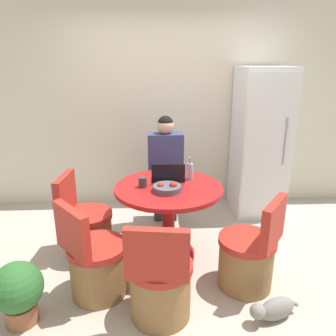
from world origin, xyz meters
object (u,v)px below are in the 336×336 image
object	(u,v)px
chair_near_camera	(160,285)
person_seated	(165,167)
chair_near_right_corner	(248,258)
refrigerator	(260,143)
fruit_bowl	(167,188)
cat	(274,309)
laptop	(168,178)
chair_near_left_corner	(96,265)
bottle	(190,171)
dining_table	(169,208)
chair_left_side	(86,229)
potted_plant	(18,291)

from	to	relation	value
chair_near_camera	person_seated	bearing A→B (deg)	-86.58
chair_near_right_corner	refrigerator	bearing A→B (deg)	-162.67
fruit_bowl	cat	bearing A→B (deg)	-45.25
laptop	person_seated	bearing A→B (deg)	-90.10
chair_near_left_corner	chair_near_right_corner	world-z (taller)	same
fruit_bowl	bottle	world-z (taller)	bottle
dining_table	chair_near_left_corner	bearing A→B (deg)	-139.98
chair_near_camera	cat	distance (m)	0.89
person_seated	bottle	bearing A→B (deg)	111.49
chair_near_left_corner	fruit_bowl	size ratio (longest dim) A/B	3.28
dining_table	person_seated	xyz separation A→B (m)	(0.00, 0.74, 0.18)
fruit_bowl	chair_near_camera	bearing A→B (deg)	-97.19
dining_table	fruit_bowl	size ratio (longest dim) A/B	3.95
dining_table	chair_near_right_corner	size ratio (longest dim) A/B	1.20
chair_near_left_corner	person_seated	distance (m)	1.49
laptop	fruit_bowl	distance (m)	0.25
chair_left_side	chair_near_left_corner	bearing A→B (deg)	-157.36
person_seated	laptop	distance (m)	0.63
chair_near_camera	chair_near_left_corner	xyz separation A→B (m)	(-0.53, 0.29, 0.00)
chair_left_side	laptop	size ratio (longest dim) A/B	2.68
cat	potted_plant	bearing A→B (deg)	-20.62
chair_near_camera	chair_left_side	world-z (taller)	same
refrigerator	cat	bearing A→B (deg)	-102.85
bottle	potted_plant	size ratio (longest dim) A/B	0.46
chair_near_camera	fruit_bowl	world-z (taller)	fruit_bowl
chair_near_left_corner	cat	distance (m)	1.46
dining_table	chair_near_camera	world-z (taller)	chair_near_camera
chair_near_left_corner	person_seated	world-z (taller)	person_seated
fruit_bowl	chair_near_right_corner	bearing A→B (deg)	-28.45
person_seated	bottle	world-z (taller)	person_seated
potted_plant	bottle	bearing A→B (deg)	36.11
chair_near_right_corner	fruit_bowl	size ratio (longest dim) A/B	3.28
laptop	chair_near_camera	bearing A→B (deg)	83.51
chair_near_right_corner	bottle	distance (m)	0.99
chair_near_camera	fruit_bowl	xyz separation A→B (m)	(0.09, 0.70, 0.52)
person_seated	bottle	distance (m)	0.62
dining_table	potted_plant	bearing A→B (deg)	-144.48
chair_near_camera	potted_plant	xyz separation A→B (m)	(-1.06, -0.01, -0.00)
chair_near_camera	chair_near_right_corner	world-z (taller)	same
chair_near_right_corner	laptop	xyz separation A→B (m)	(-0.67, 0.62, 0.52)
fruit_bowl	chair_near_left_corner	bearing A→B (deg)	-146.38
chair_near_right_corner	bottle	bearing A→B (deg)	-110.06
person_seated	potted_plant	world-z (taller)	person_seated
dining_table	chair_near_left_corner	size ratio (longest dim) A/B	1.20
chair_near_camera	cat	world-z (taller)	chair_near_camera
cat	potted_plant	distance (m)	1.93
refrigerator	chair_left_side	world-z (taller)	refrigerator
refrigerator	chair_left_side	xyz separation A→B (m)	(-2.03, -0.97, -0.64)
bottle	chair_near_left_corner	bearing A→B (deg)	-140.23
laptop	fruit_bowl	xyz separation A→B (m)	(-0.02, -0.24, -0.01)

